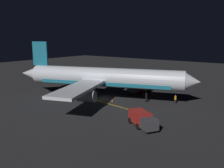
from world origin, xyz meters
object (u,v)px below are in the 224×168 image
at_px(catering_truck, 140,88).
at_px(airliner, 102,78).
at_px(traffic_cone_far, 135,94).
at_px(baggage_truck, 142,120).
at_px(traffic_cone_near_right, 112,101).
at_px(traffic_cone_near_left, 143,94).
at_px(traffic_cone_under_wing, 155,95).
at_px(ground_crew_worker, 175,99).

bearing_deg(catering_truck, airliner, -21.88).
bearing_deg(traffic_cone_far, baggage_truck, 34.32).
bearing_deg(airliner, traffic_cone_near_right, 78.53).
distance_m(baggage_truck, traffic_cone_near_right, 14.20).
height_order(traffic_cone_near_left, traffic_cone_far, same).
bearing_deg(traffic_cone_near_left, traffic_cone_under_wing, 110.88).
bearing_deg(traffic_cone_under_wing, catering_truck, -97.81).
bearing_deg(traffic_cone_far, traffic_cone_near_right, -3.20).
bearing_deg(catering_truck, traffic_cone_near_left, 51.34).
height_order(ground_crew_worker, traffic_cone_near_right, ground_crew_worker).
distance_m(baggage_truck, traffic_cone_near_left, 19.21).
distance_m(ground_crew_worker, traffic_cone_near_right, 12.53).
distance_m(airliner, catering_truck, 10.75).
xyz_separation_m(baggage_truck, traffic_cone_under_wing, (-17.80, -6.71, -0.89)).
bearing_deg(traffic_cone_under_wing, baggage_truck, 20.67).
bearing_deg(baggage_truck, airliner, -121.04).
bearing_deg(traffic_cone_far, traffic_cone_near_left, 108.25).
bearing_deg(baggage_truck, traffic_cone_far, -145.68).
bearing_deg(catering_truck, traffic_cone_far, -1.83).
xyz_separation_m(ground_crew_worker, traffic_cone_under_wing, (-3.21, -5.98, -0.64)).
relative_size(traffic_cone_near_left, traffic_cone_far, 1.00).
height_order(catering_truck, traffic_cone_far, catering_truck).
distance_m(catering_truck, traffic_cone_far, 2.33).
xyz_separation_m(catering_truck, traffic_cone_near_left, (1.51, 1.89, -0.90)).
relative_size(catering_truck, traffic_cone_under_wing, 10.55).
bearing_deg(airliner, catering_truck, 158.12).
bearing_deg(traffic_cone_under_wing, airliner, -42.38).
bearing_deg(baggage_truck, traffic_cone_under_wing, -159.33).
relative_size(traffic_cone_near_right, traffic_cone_far, 1.00).
relative_size(airliner, traffic_cone_near_left, 69.58).
bearing_deg(traffic_cone_far, traffic_cone_under_wing, 109.71).
xyz_separation_m(ground_crew_worker, traffic_cone_near_left, (-2.29, -8.39, -0.64)).
height_order(airliner, catering_truck, airliner).
distance_m(airliner, traffic_cone_under_wing, 12.76).
xyz_separation_m(baggage_truck, ground_crew_worker, (-14.59, -0.74, -0.25)).
relative_size(airliner, traffic_cone_far, 69.58).
relative_size(baggage_truck, traffic_cone_near_left, 10.45).
relative_size(baggage_truck, traffic_cone_far, 10.45).
bearing_deg(traffic_cone_near_left, ground_crew_worker, 74.73).
xyz_separation_m(catering_truck, traffic_cone_near_right, (10.14, -0.51, -0.90)).
height_order(baggage_truck, traffic_cone_near_left, baggage_truck).
xyz_separation_m(traffic_cone_under_wing, traffic_cone_far, (1.56, -4.37, 0.00)).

